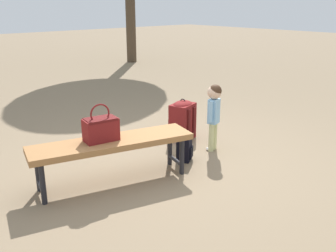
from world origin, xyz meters
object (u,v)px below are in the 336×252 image
at_px(handbag, 101,128).
at_px(child_standing, 214,107).
at_px(park_bench, 112,145).
at_px(backpack_large, 182,119).
at_px(backpack_small, 185,147).

distance_m(handbag, child_standing, 1.48).
distance_m(park_bench, backpack_large, 1.47).
height_order(park_bench, handbag, handbag).
bearing_deg(handbag, backpack_large, 15.22).
xyz_separation_m(handbag, child_standing, (1.48, -0.13, -0.04)).
bearing_deg(backpack_large, park_bench, -161.94).
bearing_deg(backpack_small, backpack_large, 48.05).
xyz_separation_m(park_bench, child_standing, (1.39, -0.08, 0.15)).
xyz_separation_m(child_standing, backpack_large, (0.00, 0.54, -0.27)).
height_order(child_standing, backpack_large, child_standing).
xyz_separation_m(park_bench, backpack_large, (1.39, 0.45, -0.12)).
bearing_deg(child_standing, backpack_large, 89.84).
bearing_deg(backpack_small, handbag, 172.91).
distance_m(handbag, backpack_large, 1.56).
height_order(park_bench, backpack_small, park_bench).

